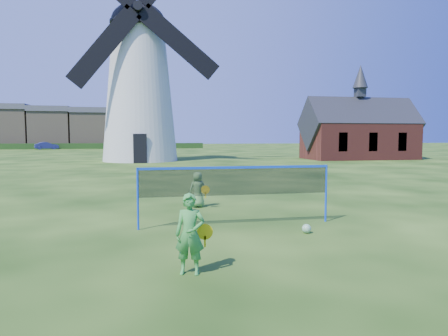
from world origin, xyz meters
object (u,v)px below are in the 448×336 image
at_px(player_girl, 190,234).
at_px(player_boy, 198,190).
at_px(car_right, 47,146).
at_px(windmill, 139,83).
at_px(chapel, 359,133).
at_px(play_ball, 307,229).
at_px(badminton_net, 236,182).

relative_size(player_girl, player_boy, 1.18).
xyz_separation_m(player_girl, player_boy, (0.96, 6.32, -0.10)).
bearing_deg(car_right, player_girl, 176.02).
xyz_separation_m(windmill, chapel, (21.59, -1.18, -4.58)).
bearing_deg(player_boy, windmill, -94.82).
xyz_separation_m(play_ball, car_right, (-20.35, 64.93, 0.52)).
height_order(player_boy, play_ball, player_boy).
bearing_deg(player_girl, badminton_net, 80.19).
relative_size(chapel, play_ball, 50.44).
xyz_separation_m(badminton_net, play_ball, (1.47, -1.14, -1.03)).
height_order(player_girl, player_boy, player_girl).
bearing_deg(windmill, player_girl, -88.00).
height_order(chapel, player_boy, chapel).
xyz_separation_m(chapel, play_ball, (-17.42, -28.24, -2.53)).
xyz_separation_m(badminton_net, player_girl, (-1.59, -3.45, -0.45)).
relative_size(windmill, chapel, 1.83).
distance_m(windmill, car_right, 39.57).
distance_m(player_girl, play_ball, 3.88).
relative_size(player_boy, play_ball, 5.30).
distance_m(player_boy, car_right, 63.59).
distance_m(badminton_net, player_boy, 2.99).
bearing_deg(windmill, play_ball, -81.93).
relative_size(windmill, badminton_net, 4.02).
bearing_deg(player_boy, badminton_net, 92.91).
bearing_deg(badminton_net, player_girl, -114.71).
xyz_separation_m(player_girl, car_right, (-17.29, 67.24, -0.05)).
bearing_deg(chapel, player_boy, -128.85).
xyz_separation_m(badminton_net, car_right, (-18.88, 63.79, -0.51)).
height_order(player_boy, car_right, car_right).
distance_m(badminton_net, car_right, 66.53).
height_order(badminton_net, play_ball, badminton_net).
relative_size(player_girl, play_ball, 6.24).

